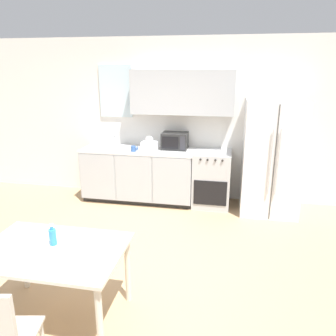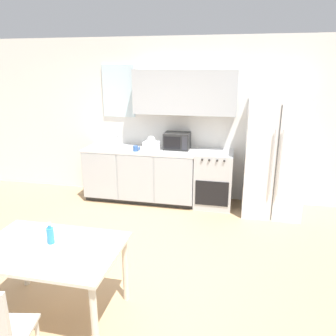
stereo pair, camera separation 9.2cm
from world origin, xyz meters
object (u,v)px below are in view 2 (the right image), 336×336
refrigerator (274,158)px  drink_bottle (50,235)px  dining_table (50,257)px  microwave (177,141)px  coffee_mug (136,148)px  oven_range (214,179)px

refrigerator → drink_bottle: (-2.13, -2.76, -0.08)m
dining_table → drink_bottle: (-0.02, 0.07, 0.18)m
microwave → coffee_mug: 0.70m
coffee_mug → drink_bottle: (0.04, -2.65, -0.15)m
dining_table → drink_bottle: size_ratio=6.23×
coffee_mug → dining_table: bearing=-88.7°
oven_range → dining_table: (-1.21, -2.90, 0.17)m
oven_range → dining_table: oven_range is taller
microwave → dining_table: bearing=-100.6°
refrigerator → microwave: 1.57m
coffee_mug → drink_bottle: bearing=-89.1°
refrigerator → dining_table: 3.54m
dining_table → refrigerator: bearing=53.3°
microwave → drink_bottle: size_ratio=2.12×
oven_range → refrigerator: bearing=-4.5°
oven_range → microwave: (-0.64, 0.12, 0.59)m
refrigerator → microwave: bearing=173.1°
refrigerator → dining_table: (-2.11, -2.83, -0.26)m
oven_range → coffee_mug: bearing=-172.0°
refrigerator → coffee_mug: (-2.17, -0.11, 0.07)m
coffee_mug → dining_table: 2.75m
refrigerator → microwave: size_ratio=4.18×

